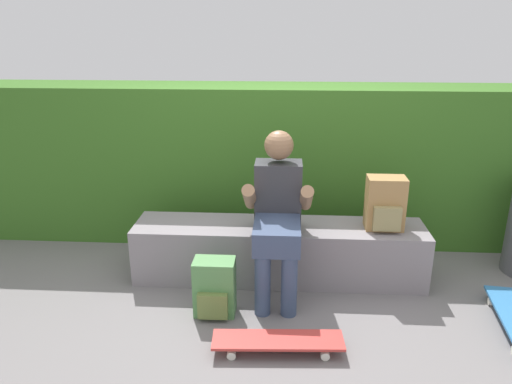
{
  "coord_description": "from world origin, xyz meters",
  "views": [
    {
      "loc": [
        0.04,
        -3.11,
        1.91
      ],
      "look_at": [
        -0.19,
        0.53,
        0.64
      ],
      "focal_mm": 34.35,
      "sensor_mm": 36.0,
      "label": 1
    }
  ],
  "objects_px": {
    "person_skater": "(278,211)",
    "backpack_on_ground": "(215,288)",
    "skateboard_near_person": "(278,341)",
    "backpack_on_bench": "(385,204)",
    "bench_main": "(279,251)"
  },
  "relations": [
    {
      "from": "person_skater",
      "to": "backpack_on_ground",
      "type": "distance_m",
      "value": 0.7
    },
    {
      "from": "bench_main",
      "to": "backpack_on_bench",
      "type": "bearing_deg",
      "value": -0.69
    },
    {
      "from": "skateboard_near_person",
      "to": "bench_main",
      "type": "bearing_deg",
      "value": 90.86
    },
    {
      "from": "bench_main",
      "to": "backpack_on_ground",
      "type": "xyz_separation_m",
      "value": [
        -0.43,
        -0.55,
        -0.03
      ]
    },
    {
      "from": "bench_main",
      "to": "person_skater",
      "type": "relative_size",
      "value": 1.87
    },
    {
      "from": "bench_main",
      "to": "backpack_on_bench",
      "type": "distance_m",
      "value": 0.89
    },
    {
      "from": "bench_main",
      "to": "person_skater",
      "type": "height_order",
      "value": "person_skater"
    },
    {
      "from": "bench_main",
      "to": "backpack_on_ground",
      "type": "distance_m",
      "value": 0.69
    },
    {
      "from": "bench_main",
      "to": "skateboard_near_person",
      "type": "distance_m",
      "value": 0.95
    },
    {
      "from": "person_skater",
      "to": "backpack_on_bench",
      "type": "distance_m",
      "value": 0.82
    },
    {
      "from": "backpack_on_bench",
      "to": "backpack_on_ground",
      "type": "bearing_deg",
      "value": -156.14
    },
    {
      "from": "skateboard_near_person",
      "to": "backpack_on_bench",
      "type": "height_order",
      "value": "backpack_on_bench"
    },
    {
      "from": "backpack_on_bench",
      "to": "person_skater",
      "type": "bearing_deg",
      "value": -165.65
    },
    {
      "from": "person_skater",
      "to": "backpack_on_bench",
      "type": "height_order",
      "value": "person_skater"
    },
    {
      "from": "bench_main",
      "to": "backpack_on_bench",
      "type": "relative_size",
      "value": 5.57
    }
  ]
}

